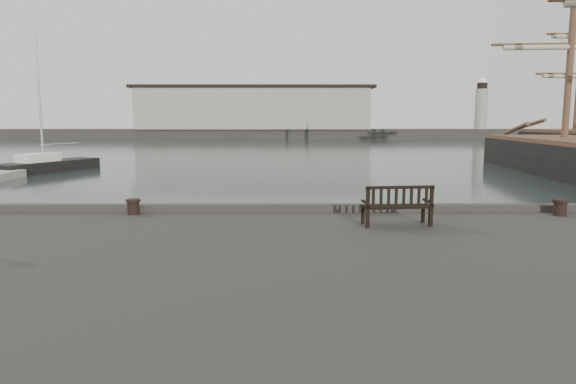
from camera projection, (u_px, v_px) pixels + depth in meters
name	position (u px, v px, depth m)	size (l,w,h in m)	color
ground	(340.00, 271.00, 13.09)	(400.00, 400.00, 0.00)	black
breakwater	(270.00, 118.00, 103.58)	(140.00, 9.50, 12.20)	#383530
bench	(397.00, 213.00, 11.01)	(1.53, 0.67, 0.85)	black
bollard_left	(133.00, 207.00, 12.33)	(0.35, 0.35, 0.36)	black
bollard_right	(560.00, 207.00, 12.17)	(0.37, 0.37, 0.39)	black
yacht_d	(49.00, 169.00, 38.15)	(5.27, 8.37, 10.49)	black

